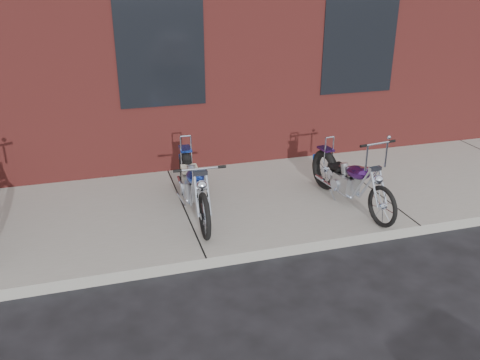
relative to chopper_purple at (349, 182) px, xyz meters
name	(u,v)px	position (x,y,z in m)	size (l,w,h in m)	color
ground	(207,269)	(-2.36, -0.91, -0.51)	(120.00, 120.00, 0.00)	#26262C
sidewalk	(184,211)	(-2.36, 0.59, -0.44)	(22.00, 3.00, 0.15)	#A09E97
chopper_purple	(349,182)	(0.00, 0.00, 0.00)	(0.51, 2.01, 1.13)	black
chopper_blue	(194,186)	(-2.24, 0.41, 0.03)	(0.53, 2.18, 0.94)	black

